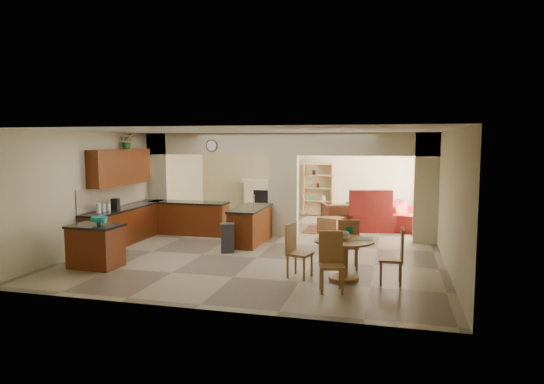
% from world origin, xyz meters
% --- Properties ---
extents(floor, '(10.00, 10.00, 0.00)m').
position_xyz_m(floor, '(0.00, 0.00, 0.00)').
color(floor, gray).
rests_on(floor, ground).
extents(ceiling, '(10.00, 10.00, 0.00)m').
position_xyz_m(ceiling, '(0.00, 0.00, 2.80)').
color(ceiling, white).
rests_on(ceiling, wall_back).
extents(wall_back, '(8.00, 0.00, 8.00)m').
position_xyz_m(wall_back, '(0.00, 5.00, 1.40)').
color(wall_back, '#B9B087').
rests_on(wall_back, floor).
extents(wall_front, '(8.00, 0.00, 8.00)m').
position_xyz_m(wall_front, '(0.00, -5.00, 1.40)').
color(wall_front, '#B9B087').
rests_on(wall_front, floor).
extents(wall_left, '(0.00, 10.00, 10.00)m').
position_xyz_m(wall_left, '(-4.00, 0.00, 1.40)').
color(wall_left, '#B9B087').
rests_on(wall_left, floor).
extents(wall_right, '(0.00, 10.00, 10.00)m').
position_xyz_m(wall_right, '(4.00, 0.00, 1.40)').
color(wall_right, '#B9B087').
rests_on(wall_right, floor).
extents(partition_left_pier, '(0.60, 0.25, 2.80)m').
position_xyz_m(partition_left_pier, '(-3.70, 1.00, 1.40)').
color(partition_left_pier, '#B9B087').
rests_on(partition_left_pier, floor).
extents(partition_center_pier, '(0.80, 0.25, 2.20)m').
position_xyz_m(partition_center_pier, '(0.00, 1.00, 1.10)').
color(partition_center_pier, '#B9B087').
rests_on(partition_center_pier, floor).
extents(partition_right_pier, '(0.60, 0.25, 2.80)m').
position_xyz_m(partition_right_pier, '(3.70, 1.00, 1.40)').
color(partition_right_pier, '#B9B087').
rests_on(partition_right_pier, floor).
extents(partition_header, '(8.00, 0.25, 0.60)m').
position_xyz_m(partition_header, '(0.00, 1.00, 2.50)').
color(partition_header, '#B9B087').
rests_on(partition_header, partition_center_pier).
extents(kitchen_counter, '(2.52, 3.29, 1.48)m').
position_xyz_m(kitchen_counter, '(-3.26, -0.25, 0.46)').
color(kitchen_counter, '#481508').
rests_on(kitchen_counter, floor).
extents(upper_cabinets, '(0.35, 2.40, 0.90)m').
position_xyz_m(upper_cabinets, '(-3.82, -0.80, 1.92)').
color(upper_cabinets, '#481508').
rests_on(upper_cabinets, wall_left).
extents(peninsula, '(0.70, 1.85, 0.91)m').
position_xyz_m(peninsula, '(-0.60, -0.11, 0.46)').
color(peninsula, '#481508').
rests_on(peninsula, floor).
extents(wall_clock, '(0.34, 0.03, 0.34)m').
position_xyz_m(wall_clock, '(-2.00, 0.85, 2.45)').
color(wall_clock, '#482B18').
rests_on(wall_clock, partition_header).
extents(rug, '(1.60, 1.30, 0.01)m').
position_xyz_m(rug, '(1.20, 2.10, 0.01)').
color(rug, brown).
rests_on(rug, floor).
extents(fireplace, '(1.60, 0.35, 1.20)m').
position_xyz_m(fireplace, '(-1.60, 4.83, 0.61)').
color(fireplace, beige).
rests_on(fireplace, floor).
extents(shelving_unit, '(1.00, 0.32, 1.80)m').
position_xyz_m(shelving_unit, '(0.35, 4.82, 0.90)').
color(shelving_unit, '#935A32').
rests_on(shelving_unit, floor).
extents(window_a, '(0.02, 0.90, 1.90)m').
position_xyz_m(window_a, '(3.97, 2.30, 1.20)').
color(window_a, white).
rests_on(window_a, wall_right).
extents(window_b, '(0.02, 0.90, 1.90)m').
position_xyz_m(window_b, '(3.97, 4.00, 1.20)').
color(window_b, white).
rests_on(window_b, wall_right).
extents(glazed_door, '(0.02, 0.70, 2.10)m').
position_xyz_m(glazed_door, '(3.97, 3.15, 1.05)').
color(glazed_door, white).
rests_on(glazed_door, wall_right).
extents(drape_a_left, '(0.10, 0.28, 2.30)m').
position_xyz_m(drape_a_left, '(3.93, 1.70, 1.20)').
color(drape_a_left, '#3B1E17').
rests_on(drape_a_left, wall_right).
extents(drape_a_right, '(0.10, 0.28, 2.30)m').
position_xyz_m(drape_a_right, '(3.93, 2.90, 1.20)').
color(drape_a_right, '#3B1E17').
rests_on(drape_a_right, wall_right).
extents(drape_b_left, '(0.10, 0.28, 2.30)m').
position_xyz_m(drape_b_left, '(3.93, 3.40, 1.20)').
color(drape_b_left, '#3B1E17').
rests_on(drape_b_left, wall_right).
extents(drape_b_right, '(0.10, 0.28, 2.30)m').
position_xyz_m(drape_b_right, '(3.93, 4.60, 1.20)').
color(drape_b_right, '#3B1E17').
rests_on(drape_b_right, wall_right).
extents(ceiling_fan, '(1.00, 1.00, 0.10)m').
position_xyz_m(ceiling_fan, '(1.50, 3.00, 2.56)').
color(ceiling_fan, white).
rests_on(ceiling_fan, ceiling).
extents(kitchen_island, '(1.04, 0.77, 0.88)m').
position_xyz_m(kitchen_island, '(-2.97, -3.19, 0.44)').
color(kitchen_island, '#481508').
rests_on(kitchen_island, floor).
extents(teal_bowl, '(0.33, 0.33, 0.15)m').
position_xyz_m(teal_bowl, '(-2.92, -3.12, 0.96)').
color(teal_bowl, '#138781').
rests_on(teal_bowl, kitchen_island).
extents(trash_can, '(0.37, 0.34, 0.63)m').
position_xyz_m(trash_can, '(-0.80, -1.28, 0.32)').
color(trash_can, '#2B2B2D').
rests_on(trash_can, floor).
extents(dining_table, '(1.11, 1.11, 0.76)m').
position_xyz_m(dining_table, '(2.05, -2.83, 0.50)').
color(dining_table, '#935A32').
rests_on(dining_table, floor).
extents(fruit_bowl, '(0.29, 0.29, 0.15)m').
position_xyz_m(fruit_bowl, '(1.99, -2.80, 0.83)').
color(fruit_bowl, '#87AE25').
rests_on(fruit_bowl, dining_table).
extents(sofa, '(2.60, 1.39, 0.72)m').
position_xyz_m(sofa, '(3.30, 3.32, 0.36)').
color(sofa, maroon).
rests_on(sofa, floor).
extents(chaise, '(1.42, 1.27, 0.48)m').
position_xyz_m(chaise, '(2.29, 2.43, 0.24)').
color(chaise, maroon).
rests_on(chaise, floor).
extents(armchair, '(1.09, 1.11, 0.78)m').
position_xyz_m(armchair, '(1.31, 2.45, 0.39)').
color(armchair, maroon).
rests_on(armchair, floor).
extents(ottoman, '(0.80, 0.80, 0.45)m').
position_xyz_m(ottoman, '(1.23, 1.76, 0.22)').
color(ottoman, maroon).
rests_on(ottoman, floor).
extents(plant, '(0.45, 0.42, 0.41)m').
position_xyz_m(plant, '(-3.82, -0.46, 2.57)').
color(plant, '#184B14').
rests_on(plant, upper_cabinets).
extents(chair_north, '(0.48, 0.48, 1.02)m').
position_xyz_m(chair_north, '(2.06, -2.07, 0.55)').
color(chair_north, '#935A32').
rests_on(chair_north, floor).
extents(chair_east, '(0.44, 0.44, 1.02)m').
position_xyz_m(chair_east, '(2.98, -2.91, 0.55)').
color(chair_east, '#935A32').
rests_on(chair_east, floor).
extents(chair_south, '(0.51, 0.51, 1.02)m').
position_xyz_m(chair_south, '(1.90, -3.55, 0.55)').
color(chair_south, '#935A32').
rests_on(chair_south, floor).
extents(chair_west, '(0.51, 0.51, 1.02)m').
position_xyz_m(chair_west, '(1.14, -2.86, 0.55)').
color(chair_west, '#935A32').
rests_on(chair_west, floor).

